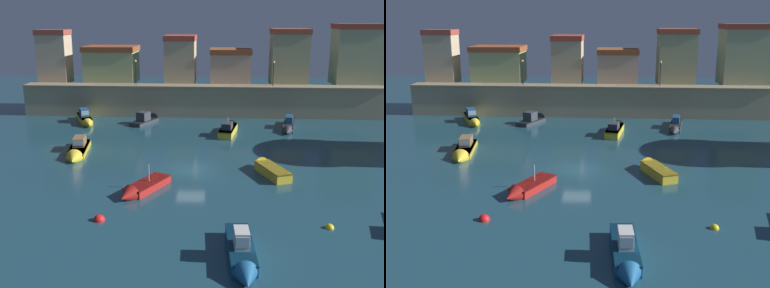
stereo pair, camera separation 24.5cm
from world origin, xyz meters
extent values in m
plane|color=#1E4756|center=(0.00, 0.00, 0.00)|extent=(129.65, 129.65, 0.00)
cube|color=tan|center=(0.00, 22.89, 1.96)|extent=(47.70, 2.57, 3.92)
cube|color=gray|center=(0.00, 22.89, 4.04)|extent=(47.70, 2.87, 0.24)
cube|color=#CBB28D|center=(-20.77, 25.90, 7.23)|extent=(4.06, 3.44, 6.62)
cube|color=#A44336|center=(-20.77, 25.90, 10.89)|extent=(4.22, 3.58, 0.70)
cube|color=#A9BA79|center=(-12.96, 26.98, 6.10)|extent=(6.95, 5.60, 4.37)
cube|color=#9B4824|center=(-12.96, 26.98, 8.63)|extent=(7.23, 5.83, 0.70)
cube|color=tan|center=(-3.16, 27.02, 6.85)|extent=(4.09, 5.68, 5.86)
cube|color=#B44232|center=(-3.16, 27.02, 10.13)|extent=(4.25, 5.91, 0.70)
cube|color=#D0AE8E|center=(3.80, 26.90, 5.95)|extent=(5.44, 5.45, 4.07)
cube|color=#964D2A|center=(3.80, 26.90, 8.34)|extent=(5.66, 5.67, 0.70)
cube|color=tan|center=(11.76, 26.59, 7.31)|extent=(4.91, 4.82, 6.79)
cube|color=#A14B36|center=(11.76, 26.59, 11.05)|extent=(5.11, 5.01, 0.70)
cube|color=#A6B080|center=(20.96, 26.74, 7.64)|extent=(6.24, 5.13, 7.44)
cube|color=#9B3D2D|center=(20.96, 26.74, 11.71)|extent=(6.49, 5.34, 0.70)
cylinder|color=black|center=(-8.82, 22.89, 5.65)|extent=(0.12, 0.12, 2.98)
sphere|color=#F9D172|center=(-8.82, 22.89, 7.29)|extent=(0.32, 0.32, 0.32)
cylinder|color=black|center=(9.33, 22.89, 5.62)|extent=(0.12, 0.12, 2.93)
sphere|color=#F9D172|center=(9.33, 22.89, 7.24)|extent=(0.32, 0.32, 0.32)
cube|color=red|center=(-3.03, -4.82, 0.31)|extent=(3.27, 4.56, 0.62)
cone|color=red|center=(-4.21, -7.26, 0.31)|extent=(1.84, 1.73, 1.46)
cube|color=#5B100E|center=(-3.03, -4.82, 0.58)|extent=(3.33, 4.65, 0.08)
cylinder|color=#B2B2B7|center=(-2.95, -4.66, 1.26)|extent=(0.08, 0.08, 1.29)
cube|color=gold|center=(-11.43, 4.93, 0.26)|extent=(2.51, 5.86, 0.53)
cone|color=gold|center=(-10.92, 1.48, 0.26)|extent=(1.79, 1.62, 1.61)
cube|color=#736415|center=(-11.43, 4.93, 0.49)|extent=(2.56, 5.98, 0.08)
cube|color=olive|center=(-11.53, 5.57, 0.93)|extent=(1.42, 2.28, 0.82)
cube|color=#99B7C6|center=(-11.37, 4.51, 0.98)|extent=(1.00, 0.21, 0.49)
cube|color=gold|center=(3.41, 12.97, 0.39)|extent=(2.34, 5.41, 0.79)
cone|color=gold|center=(3.94, 16.20, 0.39)|extent=(1.64, 1.61, 1.43)
cube|color=#525313|center=(3.41, 12.97, 0.75)|extent=(2.38, 5.52, 0.08)
cube|color=#333842|center=(3.30, 12.30, 1.15)|extent=(1.34, 1.97, 0.72)
cylinder|color=#B2B2B7|center=(3.38, 12.81, 1.43)|extent=(0.08, 0.08, 1.28)
cube|color=#333338|center=(10.82, 16.76, 0.33)|extent=(2.30, 6.11, 0.67)
cone|color=#333338|center=(10.15, 13.18, 0.33)|extent=(1.40, 1.59, 1.16)
cube|color=black|center=(10.82, 16.76, 0.63)|extent=(2.35, 6.23, 0.08)
cube|color=navy|center=(10.82, 16.77, 1.05)|extent=(1.18, 2.19, 0.76)
cube|color=#333338|center=(-6.99, 17.76, 0.23)|extent=(3.26, 4.54, 0.46)
cone|color=#333338|center=(-5.86, 20.19, 0.23)|extent=(1.89, 1.73, 1.52)
cube|color=black|center=(-6.99, 17.76, 0.42)|extent=(3.32, 4.63, 0.08)
cube|color=#333842|center=(-7.06, 17.62, 1.00)|extent=(1.74, 1.81, 1.07)
cube|color=#99B7C6|center=(-6.76, 18.26, 1.05)|extent=(1.05, 0.53, 0.64)
cube|color=gold|center=(6.96, -1.18, 0.40)|extent=(2.84, 4.45, 0.81)
cone|color=gold|center=(5.99, 1.29, 0.40)|extent=(1.65, 1.58, 1.31)
cube|color=#5E5711|center=(6.96, -1.18, 0.77)|extent=(2.89, 4.54, 0.08)
cube|color=gold|center=(-14.75, 18.26, 0.39)|extent=(3.42, 5.43, 0.78)
cone|color=gold|center=(-13.35, 15.22, 0.39)|extent=(1.70, 1.79, 1.23)
cube|color=brown|center=(-14.75, 18.26, 0.74)|extent=(3.49, 5.54, 0.08)
cube|color=navy|center=(-14.72, 18.21, 1.26)|extent=(1.65, 1.99, 0.97)
cube|color=#99B7C6|center=(-14.37, 17.43, 1.31)|extent=(0.87, 0.44, 0.58)
cube|color=#195689|center=(3.77, -14.70, 0.36)|extent=(1.68, 5.12, 0.72)
cone|color=#195689|center=(3.94, -17.87, 0.36)|extent=(1.40, 1.47, 1.33)
cube|color=#0A2A3F|center=(3.77, -14.70, 0.68)|extent=(1.71, 5.22, 0.08)
cube|color=silver|center=(3.79, -15.10, 1.22)|extent=(0.89, 1.34, 1.00)
cube|color=#99B7C6|center=(3.82, -15.75, 1.27)|extent=(0.74, 0.10, 0.60)
sphere|color=red|center=(-5.34, -10.74, 0.00)|extent=(0.78, 0.78, 0.78)
sphere|color=yellow|center=(9.55, -10.98, 0.00)|extent=(0.57, 0.57, 0.57)
camera|label=1|loc=(2.51, -38.28, 12.93)|focal=43.26mm
camera|label=2|loc=(2.76, -38.26, 12.93)|focal=43.26mm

